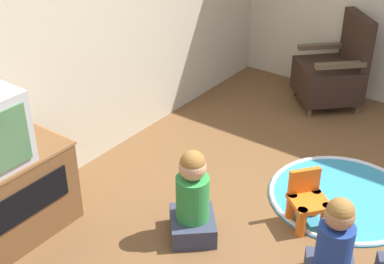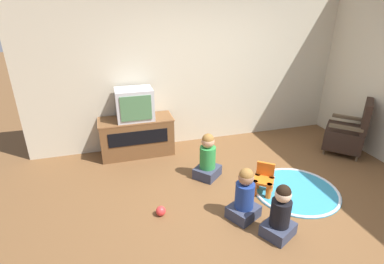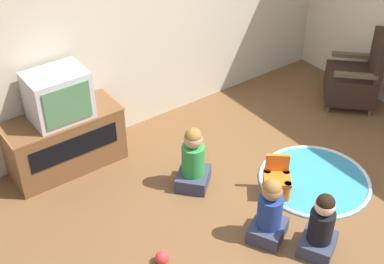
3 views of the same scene
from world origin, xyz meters
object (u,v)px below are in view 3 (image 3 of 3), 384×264
at_px(child_watching_left, 321,228).
at_px(black_armchair, 355,79).
at_px(yellow_kid_chair, 277,180).
at_px(toy_ball, 162,258).
at_px(tv_cabinet, 65,141).
at_px(child_watching_center, 193,161).
at_px(television, 58,96).
at_px(child_watching_right, 269,213).

bearing_deg(child_watching_left, black_armchair, 5.91).
bearing_deg(yellow_kid_chair, toy_ball, -138.18).
bearing_deg(tv_cabinet, child_watching_left, -62.17).
bearing_deg(black_armchair, tv_cabinet, -60.27).
bearing_deg(child_watching_center, television, 90.14).
relative_size(tv_cabinet, television, 2.07).
xyz_separation_m(black_armchair, yellow_kid_chair, (-1.96, -0.68, -0.19)).
relative_size(yellow_kid_chair, child_watching_center, 0.60).
bearing_deg(toy_ball, yellow_kid_chair, 3.20).
height_order(yellow_kid_chair, child_watching_right, child_watching_right).
bearing_deg(child_watching_right, black_armchair, -3.29).
distance_m(television, child_watching_center, 1.50).
height_order(television, yellow_kid_chair, television).
bearing_deg(black_armchair, television, -60.04).
distance_m(child_watching_left, child_watching_center, 1.44).
xyz_separation_m(tv_cabinet, child_watching_center, (0.92, -1.04, -0.03)).
height_order(black_armchair, child_watching_center, black_armchair).
height_order(television, toy_ball, television).
height_order(black_armchair, child_watching_left, black_armchair).
relative_size(black_armchair, yellow_kid_chair, 2.30).
height_order(black_armchair, toy_ball, black_armchair).
bearing_deg(child_watching_center, yellow_kid_chair, -86.55).
xyz_separation_m(child_watching_right, toy_ball, (-0.97, 0.31, -0.23)).
height_order(child_watching_left, toy_ball, child_watching_left).
height_order(television, child_watching_center, television).
distance_m(tv_cabinet, child_watching_right, 2.29).
relative_size(black_armchair, toy_ball, 7.90).
xyz_separation_m(child_watching_left, toy_ball, (-1.22, 0.71, -0.23)).
xyz_separation_m(child_watching_center, child_watching_right, (0.13, -1.00, -0.01)).
bearing_deg(yellow_kid_chair, black_armchair, 57.80).
height_order(tv_cabinet, yellow_kid_chair, tv_cabinet).
bearing_deg(television, toy_ball, -87.61).
bearing_deg(black_armchair, yellow_kid_chair, -25.56).
height_order(yellow_kid_chair, child_watching_left, child_watching_left).
bearing_deg(child_watching_center, child_watching_left, -116.59).
distance_m(television, child_watching_left, 2.81).
bearing_deg(yellow_kid_chair, child_watching_right, -101.99).
distance_m(television, black_armchair, 3.65).
xyz_separation_m(black_armchair, child_watching_left, (-2.19, -1.47, -0.08)).
distance_m(tv_cabinet, black_armchair, 3.61).
xyz_separation_m(child_watching_left, child_watching_right, (-0.25, 0.39, 0.01)).
height_order(black_armchair, yellow_kid_chair, black_armchair).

